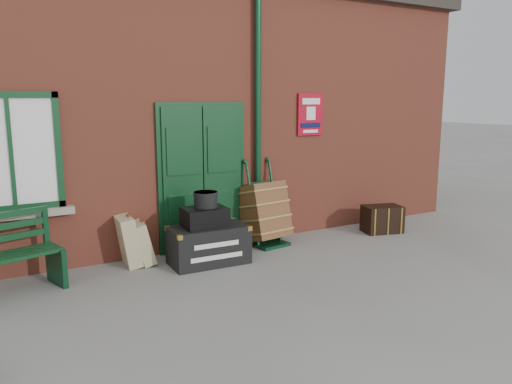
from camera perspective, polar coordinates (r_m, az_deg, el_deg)
ground at (r=6.80m, az=1.45°, el=-9.24°), size 80.00×80.00×0.00m
station_building at (r=9.56m, az=-9.56°, el=9.56°), size 10.30×4.30×4.36m
houdini_trunk at (r=7.14m, az=-5.44°, el=-6.02°), size 1.11×0.64×0.54m
strongbox at (r=7.01m, az=-5.87°, el=-2.88°), size 0.61×0.46×0.27m
hatbox at (r=7.00m, az=-5.78°, el=-0.86°), size 0.34×0.34×0.22m
suitcase_back at (r=7.22m, az=-14.37°, el=-5.44°), size 0.32×0.51×0.71m
suitcase_front at (r=7.25m, az=-12.92°, el=-5.69°), size 0.34×0.46×0.61m
porter_trolley at (r=7.99m, az=1.00°, el=-2.35°), size 0.74×0.78×1.34m
dark_trunk at (r=9.04m, az=14.22°, el=-3.00°), size 0.74×0.58×0.47m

